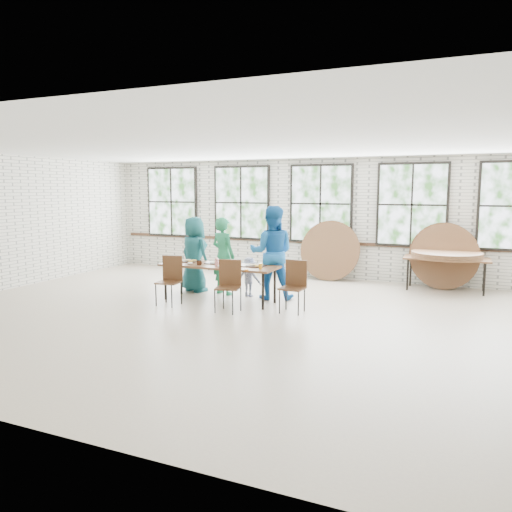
{
  "coord_description": "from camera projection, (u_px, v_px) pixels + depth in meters",
  "views": [
    {
      "loc": [
        3.57,
        -7.71,
        2.25
      ],
      "look_at": [
        0.0,
        0.4,
        1.05
      ],
      "focal_mm": 35.0,
      "sensor_mm": 36.0,
      "label": 1
    }
  ],
  "objects": [
    {
      "name": "room",
      "position": [
        321.0,
        206.0,
        12.5
      ],
      "size": [
        12.0,
        12.0,
        12.0
      ],
      "color": "#C1B399",
      "rests_on": "ground"
    },
    {
      "name": "dining_table",
      "position": [
        219.0,
        267.0,
        9.96
      ],
      "size": [
        2.4,
        0.8,
        0.74
      ],
      "rotation": [
        0.0,
        0.0,
        -0.0
      ],
      "color": "brown",
      "rests_on": "ground"
    },
    {
      "name": "chair_near_left",
      "position": [
        171.0,
        276.0,
        9.72
      ],
      "size": [
        0.47,
        0.45,
        0.95
      ],
      "rotation": [
        0.0,
        0.0,
        0.13
      ],
      "color": "#4B2D19",
      "rests_on": "ground"
    },
    {
      "name": "chair_near_right",
      "position": [
        229.0,
        281.0,
        9.18
      ],
      "size": [
        0.5,
        0.49,
        0.95
      ],
      "rotation": [
        0.0,
        0.0,
        0.23
      ],
      "color": "#4B2D19",
      "rests_on": "ground"
    },
    {
      "name": "chair_spare",
      "position": [
        294.0,
        282.0,
        9.13
      ],
      "size": [
        0.44,
        0.43,
        0.95
      ],
      "rotation": [
        0.0,
        0.0,
        -0.06
      ],
      "color": "#4B2D19",
      "rests_on": "ground"
    },
    {
      "name": "adult_teal",
      "position": [
        194.0,
        254.0,
        10.91
      ],
      "size": [
        0.94,
        0.78,
        1.65
      ],
      "primitive_type": "imported",
      "rotation": [
        0.0,
        0.0,
        2.78
      ],
      "color": "#1A5366",
      "rests_on": "ground"
    },
    {
      "name": "adult_green",
      "position": [
        223.0,
        256.0,
        10.63
      ],
      "size": [
        0.69,
        0.56,
        1.65
      ],
      "primitive_type": "imported",
      "rotation": [
        0.0,
        0.0,
        2.83
      ],
      "color": "#227F51",
      "rests_on": "ground"
    },
    {
      "name": "toddler",
      "position": [
        249.0,
        277.0,
        10.44
      ],
      "size": [
        0.57,
        0.37,
        0.83
      ],
      "primitive_type": "imported",
      "rotation": [
        0.0,
        0.0,
        3.02
      ],
      "color": "#162047",
      "rests_on": "ground"
    },
    {
      "name": "adult_blue",
      "position": [
        272.0,
        253.0,
        10.17
      ],
      "size": [
        1.1,
        0.97,
        1.91
      ],
      "primitive_type": "imported",
      "rotation": [
        0.0,
        0.0,
        3.45
      ],
      "color": "#1861AB",
      "rests_on": "ground"
    },
    {
      "name": "storage_table",
      "position": [
        446.0,
        260.0,
        10.99
      ],
      "size": [
        1.83,
        0.81,
        0.74
      ],
      "rotation": [
        0.0,
        0.0,
        0.04
      ],
      "color": "brown",
      "rests_on": "ground"
    },
    {
      "name": "tabletop_clutter",
      "position": [
        222.0,
        264.0,
        9.91
      ],
      "size": [
        2.04,
        0.62,
        0.11
      ],
      "color": "black",
      "rests_on": "dining_table"
    },
    {
      "name": "round_tops_stacked",
      "position": [
        447.0,
        255.0,
        10.97
      ],
      "size": [
        1.5,
        1.5,
        0.13
      ],
      "color": "brown",
      "rests_on": "storage_table"
    },
    {
      "name": "round_tops_leaning",
      "position": [
        404.0,
        254.0,
        11.63
      ],
      "size": [
        4.16,
        0.43,
        1.49
      ],
      "color": "brown",
      "rests_on": "ground"
    }
  ]
}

